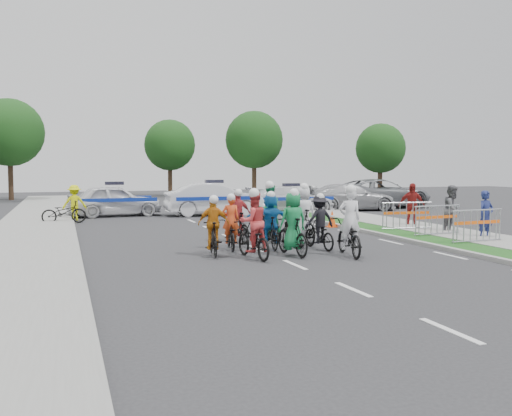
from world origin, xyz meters
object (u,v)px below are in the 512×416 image
object	(u,v)px
rider_9	(238,221)
barrier_1	(437,222)
civilian_suv	(380,193)
parked_bike	(64,212)
police_car_2	(291,199)
cone_1	(303,209)
rider_2	(253,232)
spectator_0	(486,215)
barrier_0	(477,227)
rider_6	(230,231)
spectator_1	(453,210)
rider_3	(213,232)
spectator_2	(412,205)
tree_4	(170,145)
barrier_2	(406,217)
rider_4	(319,227)
tree_3	(9,133)
tree_1	(254,140)
rider_7	(303,220)
rider_5	(270,224)
tree_2	(380,148)
rider_8	(269,219)
rider_1	(293,230)
cone_0	(332,219)
police_car_0	(115,200)
police_car_1	(214,199)
rider_0	(349,232)

from	to	relation	value
rider_9	barrier_1	xyz separation A→B (m)	(6.79, -1.13, -0.11)
civilian_suv	parked_bike	world-z (taller)	civilian_suv
police_car_2	cone_1	size ratio (longest dim) A/B	6.82
rider_2	spectator_0	distance (m)	8.64
barrier_0	cone_1	world-z (taller)	barrier_0
rider_6	spectator_1	size ratio (longest dim) A/B	0.96
rider_6	rider_3	bearing A→B (deg)	61.94
spectator_2	cone_1	distance (m)	6.86
tree_4	barrier_2	bearing A→B (deg)	-82.66
rider_4	barrier_1	distance (m)	5.10
rider_3	cone_1	size ratio (longest dim) A/B	2.39
tree_3	civilian_suv	bearing A→B (deg)	-35.91
barrier_2	tree_1	size ratio (longest dim) A/B	0.29
rider_3	rider_7	world-z (taller)	rider_7
rider_4	tree_3	bearing A→B (deg)	-75.47
rider_5	rider_6	size ratio (longest dim) A/B	1.02
tree_1	tree_4	world-z (taller)	tree_1
tree_4	spectator_1	bearing A→B (deg)	-80.53
spectator_0	tree_1	distance (m)	27.80
spectator_1	tree_1	world-z (taller)	tree_1
rider_9	tree_2	distance (m)	28.23
parked_bike	spectator_2	bearing A→B (deg)	-119.85
civilian_suv	tree_3	distance (m)	26.64
rider_8	tree_3	world-z (taller)	tree_3
rider_1	rider_5	xyz separation A→B (m)	(-0.15, 1.38, 0.01)
cone_0	tree_1	bearing A→B (deg)	79.42
police_car_0	spectator_1	bearing A→B (deg)	-142.95
barrier_2	cone_1	xyz separation A→B (m)	(-0.81, 7.84, -0.22)
rider_1	rider_7	world-z (taller)	rider_7
police_car_2	barrier_1	xyz separation A→B (m)	(0.48, -12.03, -0.13)
rider_8	cone_1	size ratio (longest dim) A/B	2.83
rider_4	barrier_1	world-z (taller)	rider_4
police_car_1	spectator_2	bearing A→B (deg)	-141.69
rider_3	rider_6	xyz separation A→B (m)	(0.78, 1.02, -0.10)
rider_2	spectator_1	bearing A→B (deg)	-168.01
rider_2	spectator_0	size ratio (longest dim) A/B	1.16
spectator_0	spectator_1	distance (m)	1.79
rider_8	tree_2	world-z (taller)	tree_2
rider_2	barrier_1	world-z (taller)	rider_2
rider_2	cone_0	distance (m)	8.47
rider_0	tree_1	bearing A→B (deg)	-93.30
police_car_0	tree_1	distance (m)	19.00
rider_9	tree_3	distance (m)	29.15
police_car_1	cone_1	distance (m)	4.46
barrier_2	tree_3	bearing A→B (deg)	120.44
police_car_0	tree_4	distance (m)	19.50
police_car_1	rider_5	bearing A→B (deg)	175.41
barrier_1	tree_1	size ratio (longest dim) A/B	0.29
rider_3	police_car_1	size ratio (longest dim) A/B	0.34
police_car_0	spectator_0	size ratio (longest dim) A/B	2.75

